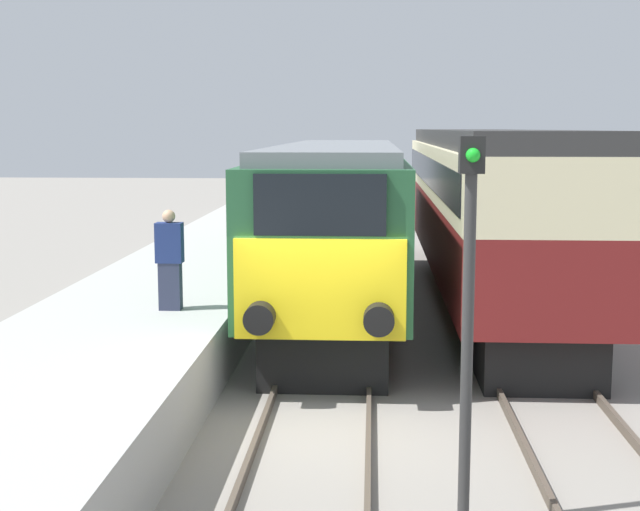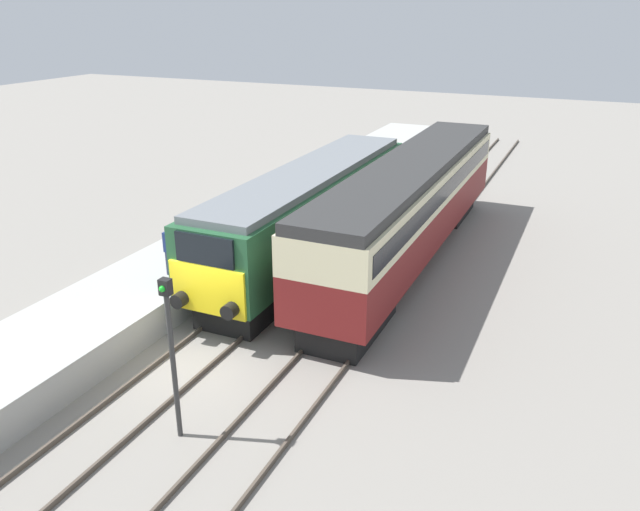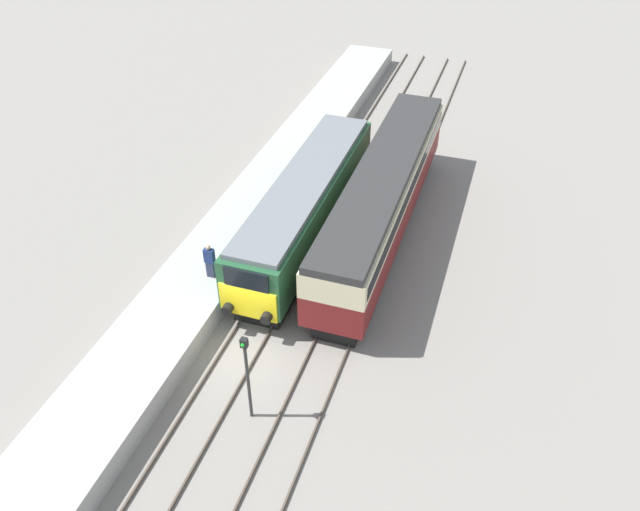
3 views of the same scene
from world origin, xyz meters
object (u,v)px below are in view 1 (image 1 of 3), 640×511
at_px(passenger_carriage, 485,197).
at_px(signal_post, 468,300).
at_px(person_on_platform, 170,260).
at_px(locomotive, 338,218).

height_order(passenger_carriage, signal_post, passenger_carriage).
bearing_deg(person_on_platform, passenger_carriage, 48.46).
relative_size(locomotive, person_on_platform, 8.56).
height_order(locomotive, signal_post, signal_post).
bearing_deg(signal_post, locomotive, 98.93).
distance_m(locomotive, passenger_carriage, 3.80).
bearing_deg(passenger_carriage, person_on_platform, -131.54).
bearing_deg(signal_post, passenger_carriage, 82.24).
bearing_deg(locomotive, passenger_carriage, 25.98).
distance_m(locomotive, signal_post, 10.96).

